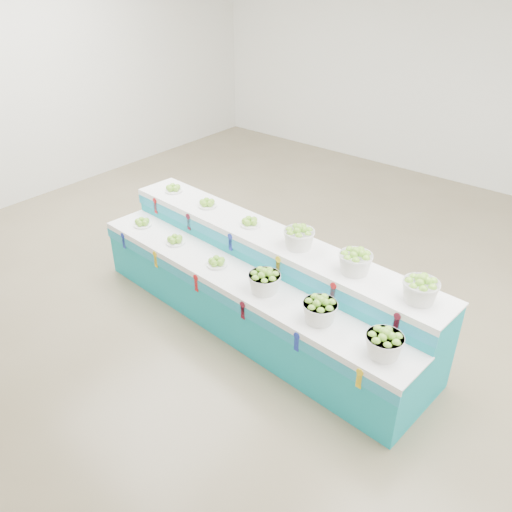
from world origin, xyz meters
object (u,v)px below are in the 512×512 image
(plate_upper_mid, at_px, (207,203))
(basket_upper_right, at_px, (420,289))
(display_stand, at_px, (256,284))
(basket_lower_left, at_px, (264,281))

(plate_upper_mid, xyz_separation_m, basket_upper_right, (2.84, -0.22, 0.07))
(display_stand, relative_size, basket_upper_right, 12.90)
(basket_lower_left, height_order, plate_upper_mid, plate_upper_mid)
(basket_lower_left, height_order, basket_upper_right, basket_upper_right)
(display_stand, distance_m, basket_upper_right, 1.90)
(display_stand, bearing_deg, basket_lower_left, -35.51)
(basket_lower_left, distance_m, basket_upper_right, 1.53)
(basket_lower_left, relative_size, basket_upper_right, 1.00)
(display_stand, height_order, plate_upper_mid, plate_upper_mid)
(basket_lower_left, xyz_separation_m, plate_upper_mid, (-1.40, 0.64, 0.23))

